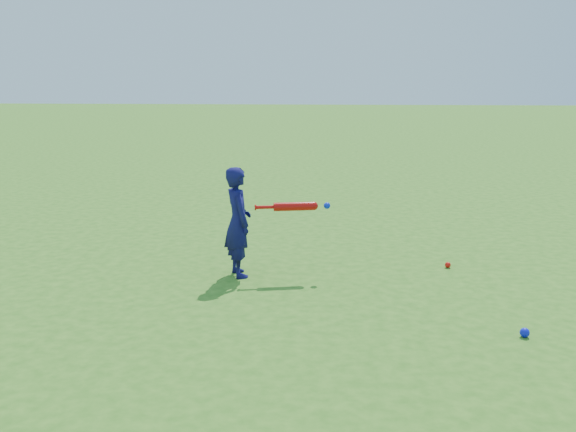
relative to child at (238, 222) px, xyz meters
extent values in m
plane|color=#326F1A|center=(-0.55, -0.16, -0.55)|extent=(80.00, 80.00, 0.00)
imported|color=#12104C|center=(0.00, 0.00, 0.00)|extent=(0.41, 0.47, 1.10)
sphere|color=red|center=(2.14, 0.43, -0.52)|extent=(0.06, 0.06, 0.06)
sphere|color=#0C16DC|center=(2.43, -1.38, -0.51)|extent=(0.07, 0.07, 0.07)
cylinder|color=red|center=(0.18, -0.01, 0.15)|extent=(0.03, 0.06, 0.06)
cylinder|color=red|center=(0.27, 0.01, 0.15)|extent=(0.19, 0.07, 0.03)
cylinder|color=red|center=(0.55, 0.07, 0.15)|extent=(0.41, 0.16, 0.09)
sphere|color=red|center=(0.75, 0.11, 0.15)|extent=(0.09, 0.09, 0.09)
sphere|color=#0D28E0|center=(0.88, 0.13, 0.15)|extent=(0.07, 0.07, 0.07)
camera|label=1|loc=(0.99, -6.13, 1.41)|focal=40.00mm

